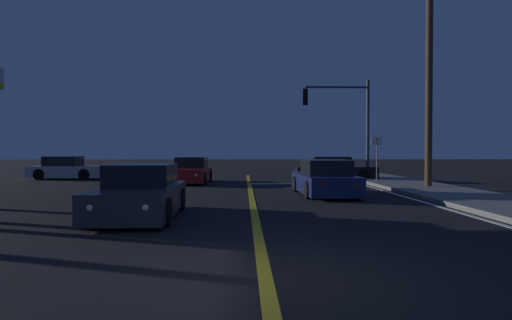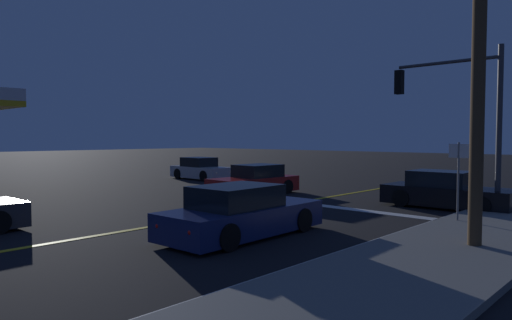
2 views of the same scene
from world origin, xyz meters
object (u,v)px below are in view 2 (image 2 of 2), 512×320
at_px(car_side_waiting_navy, 242,214).
at_px(traffic_signal_near_right, 458,104).
at_px(car_parked_curb_red, 255,181).
at_px(car_lead_oncoming_black, 446,192).
at_px(utility_pole_right, 480,20).
at_px(car_following_oncoming_silver, 201,170).
at_px(street_sign_corner, 458,170).

bearing_deg(car_side_waiting_navy, traffic_signal_near_right, 70.87).
xyz_separation_m(car_parked_curb_red, car_side_waiting_navy, (5.79, -6.67, 0.00)).
distance_m(car_lead_oncoming_black, utility_pole_right, 8.14).
relative_size(car_following_oncoming_silver, street_sign_corner, 1.75).
distance_m(car_side_waiting_navy, traffic_signal_near_right, 9.09).
bearing_deg(car_side_waiting_navy, car_following_oncoming_silver, 141.47).
bearing_deg(car_parked_curb_red, traffic_signal_near_right, -168.07).
xyz_separation_m(car_parked_curb_red, car_lead_oncoming_black, (7.83, 1.84, 0.00)).
relative_size(traffic_signal_near_right, utility_pole_right, 0.57).
bearing_deg(traffic_signal_near_right, car_parked_curb_red, 10.08).
xyz_separation_m(utility_pole_right, street_sign_corner, (-1.40, 2.93, -3.49)).
bearing_deg(utility_pole_right, street_sign_corner, 115.52).
bearing_deg(traffic_signal_near_right, street_sign_corner, 110.39).
bearing_deg(car_following_oncoming_silver, street_sign_corner, 76.46).
bearing_deg(utility_pole_right, car_side_waiting_navy, -154.02).
height_order(traffic_signal_near_right, utility_pole_right, utility_pole_right).
bearing_deg(car_lead_oncoming_black, utility_pole_right, 25.03).
xyz_separation_m(car_lead_oncoming_black, car_side_waiting_navy, (-2.05, -8.51, 0.00)).
bearing_deg(traffic_signal_near_right, car_lead_oncoming_black, -37.62).
bearing_deg(utility_pole_right, traffic_signal_near_right, 113.06).
bearing_deg(car_lead_oncoming_black, traffic_signal_near_right, 51.90).
bearing_deg(utility_pole_right, car_lead_oncoming_black, 115.51).
xyz_separation_m(car_lead_oncoming_black, traffic_signal_near_right, (0.47, -0.36, 3.15)).
bearing_deg(street_sign_corner, utility_pole_right, -64.48).
bearing_deg(car_lead_oncoming_black, car_following_oncoming_silver, -95.96).
distance_m(car_parked_curb_red, traffic_signal_near_right, 9.00).
bearing_deg(car_parked_curb_red, car_lead_oncoming_black, -164.96).
relative_size(car_lead_oncoming_black, car_side_waiting_navy, 0.95).
distance_m(car_following_oncoming_silver, car_side_waiting_navy, 16.79).
xyz_separation_m(traffic_signal_near_right, utility_pole_right, (2.44, -5.73, 1.39)).
xyz_separation_m(car_side_waiting_navy, street_sign_corner, (3.55, 5.35, 1.05)).
bearing_deg(street_sign_corner, traffic_signal_near_right, 110.39).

